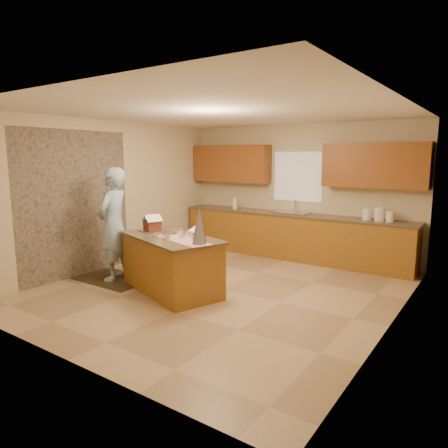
{
  "coord_description": "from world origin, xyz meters",
  "views": [
    {
      "loc": [
        3.51,
        -5.02,
        2.05
      ],
      "look_at": [
        -0.1,
        0.2,
        1.0
      ],
      "focal_mm": 32.59,
      "sensor_mm": 36.0,
      "label": 1
    }
  ],
  "objects_px": {
    "island_base": "(171,265)",
    "tinsel_tree": "(199,226)",
    "gingerbread_house": "(152,224)",
    "boy": "(114,224)"
  },
  "relations": [
    {
      "from": "tinsel_tree",
      "to": "gingerbread_house",
      "type": "distance_m",
      "value": 1.26
    },
    {
      "from": "gingerbread_house",
      "to": "tinsel_tree",
      "type": "bearing_deg",
      "value": -14.73
    },
    {
      "from": "boy",
      "to": "gingerbread_house",
      "type": "bearing_deg",
      "value": 90.77
    },
    {
      "from": "island_base",
      "to": "tinsel_tree",
      "type": "bearing_deg",
      "value": 3.67
    },
    {
      "from": "island_base",
      "to": "gingerbread_house",
      "type": "relative_size",
      "value": 5.09
    },
    {
      "from": "island_base",
      "to": "tinsel_tree",
      "type": "xyz_separation_m",
      "value": [
        0.71,
        -0.19,
        0.71
      ]
    },
    {
      "from": "island_base",
      "to": "tinsel_tree",
      "type": "height_order",
      "value": "tinsel_tree"
    },
    {
      "from": "island_base",
      "to": "boy",
      "type": "relative_size",
      "value": 0.9
    },
    {
      "from": "boy",
      "to": "gingerbread_house",
      "type": "height_order",
      "value": "boy"
    },
    {
      "from": "island_base",
      "to": "tinsel_tree",
      "type": "relative_size",
      "value": 3.27
    }
  ]
}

